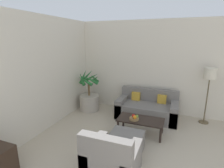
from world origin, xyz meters
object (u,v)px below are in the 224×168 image
at_px(sofa_loveseat, 147,108).
at_px(armchair, 112,161).
at_px(orange_fruit, 135,117).
at_px(potted_palm, 89,98).
at_px(coffee_table, 141,121).
at_px(floor_lamp, 210,77).
at_px(apple_red, 133,116).
at_px(fruit_bowl, 134,119).
at_px(ottoman, 126,142).
at_px(apple_green, 137,116).

bearing_deg(sofa_loveseat, armchair, -93.11).
bearing_deg(orange_fruit, potted_palm, 149.56).
bearing_deg(coffee_table, orange_fruit, -130.95).
bearing_deg(floor_lamp, armchair, -121.37).
xyz_separation_m(coffee_table, apple_red, (-0.16, -0.05, 0.13)).
distance_m(orange_fruit, armchair, 1.36).
bearing_deg(apple_red, fruit_bowl, -39.88).
xyz_separation_m(floor_lamp, coffee_table, (-1.47, -1.17, -0.91)).
distance_m(sofa_loveseat, fruit_bowl, 1.04).
xyz_separation_m(coffee_table, armchair, (-0.15, -1.48, -0.04)).
height_order(potted_palm, coffee_table, potted_palm).
relative_size(coffee_table, orange_fruit, 12.65).
bearing_deg(apple_red, ottoman, -87.20).
relative_size(apple_green, orange_fruit, 0.79).
relative_size(potted_palm, coffee_table, 1.20).
xyz_separation_m(apple_red, armchair, (0.01, -1.42, -0.17)).
bearing_deg(potted_palm, floor_lamp, 5.30).
xyz_separation_m(potted_palm, coffee_table, (1.79, -0.86, -0.06)).
distance_m(sofa_loveseat, orange_fruit, 1.10).
bearing_deg(armchair, orange_fruit, 88.47).
xyz_separation_m(sofa_loveseat, ottoman, (-0.11, -1.68, -0.08)).
bearing_deg(apple_red, sofa_loveseat, 81.88).
xyz_separation_m(coffee_table, ottoman, (-0.13, -0.72, -0.14)).
bearing_deg(ottoman, fruit_bowl, 91.02).
xyz_separation_m(floor_lamp, armchair, (-1.61, -2.64, -0.95)).
bearing_deg(apple_green, coffee_table, 28.41).
bearing_deg(apple_red, potted_palm, 150.73).
height_order(coffee_table, armchair, armchair).
relative_size(coffee_table, fruit_bowl, 4.81).
bearing_deg(floor_lamp, sofa_loveseat, -171.99).
bearing_deg(fruit_bowl, coffee_table, 27.57).
distance_m(coffee_table, apple_green, 0.15).
bearing_deg(sofa_loveseat, apple_red, -98.12).
relative_size(sofa_loveseat, armchair, 1.90).
relative_size(fruit_bowl, orange_fruit, 2.63).
xyz_separation_m(potted_palm, fruit_bowl, (1.66, -0.93, 0.01)).
bearing_deg(potted_palm, sofa_loveseat, 3.02).
height_order(sofa_loveseat, fruit_bowl, sofa_loveseat).
distance_m(fruit_bowl, armchair, 1.41).
bearing_deg(floor_lamp, coffee_table, -141.51).
relative_size(sofa_loveseat, floor_lamp, 1.12).
xyz_separation_m(fruit_bowl, orange_fruit, (0.03, -0.06, 0.06)).
relative_size(fruit_bowl, apple_green, 3.35).
distance_m(armchair, ottoman, 0.76).
height_order(sofa_loveseat, ottoman, sofa_loveseat).
relative_size(floor_lamp, orange_fruit, 17.77).
height_order(floor_lamp, coffee_table, floor_lamp).
distance_m(fruit_bowl, orange_fruit, 0.09).
bearing_deg(ottoman, apple_green, 86.24).
distance_m(potted_palm, armchair, 2.87).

